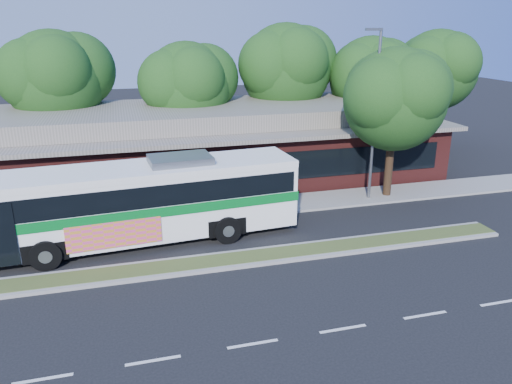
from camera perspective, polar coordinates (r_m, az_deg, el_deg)
The scene contains 12 objects.
ground at distance 20.10m, azimuth -4.11°, elevation -8.87°, with size 120.00×120.00×0.00m, color black.
median_strip at distance 20.59m, azimuth -4.45°, elevation -7.94°, with size 26.00×1.10×0.15m, color #3F4E21.
sidewalk at distance 25.84m, azimuth -6.94°, elevation -2.34°, with size 44.00×2.60×0.12m, color gray.
plaza_building at distance 31.50m, azimuth -8.92°, elevation 5.38°, with size 33.20×11.20×4.45m.
lamp_post at distance 27.16m, azimuth 13.38°, elevation 8.95°, with size 0.93×0.18×9.07m.
tree_bg_b at distance 33.94m, azimuth -21.27°, elevation 12.20°, with size 6.69×6.00×9.00m.
tree_bg_c at distance 33.18m, azimuth -7.22°, elevation 12.21°, with size 6.24×5.60×8.26m.
tree_bg_d at distance 35.76m, azimuth 4.04°, elevation 14.11°, with size 6.91×6.20×9.37m.
tree_bg_e at distance 37.32m, azimuth 13.46°, elevation 12.81°, with size 6.47×5.80×8.50m.
tree_bg_f at distance 41.31m, azimuth 20.37°, elevation 13.15°, with size 6.69×6.00×8.92m.
transit_bus at distance 22.32m, azimuth -12.53°, elevation -0.50°, with size 13.68×3.97×3.79m.
sidewalk_tree at distance 28.16m, azimuth 16.18°, elevation 10.46°, with size 6.10×5.47×8.19m.
Camera 1 is at (-3.33, -17.49, 9.32)m, focal length 35.00 mm.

